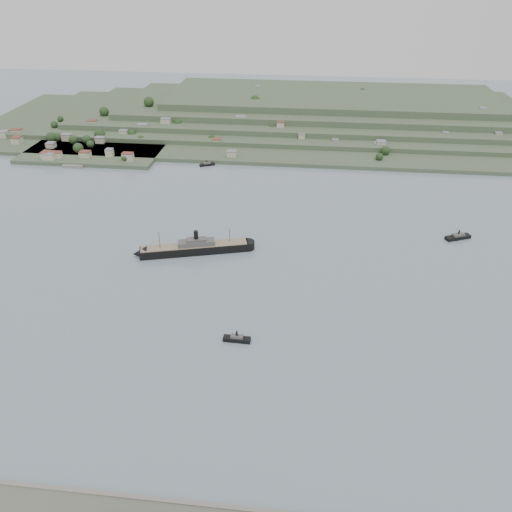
# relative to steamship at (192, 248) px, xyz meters

# --- Properties ---
(ground) EXTENTS (1400.00, 1400.00, 0.00)m
(ground) POSITION_rel_steamship_xyz_m (42.90, -46.39, -4.00)
(ground) COLOR slate
(ground) RESTS_ON ground
(far_peninsula) EXTENTS (760.00, 309.00, 30.00)m
(far_peninsula) POSITION_rel_steamship_xyz_m (70.81, 346.71, 7.88)
(far_peninsula) COLOR #394D33
(far_peninsula) RESTS_ON ground
(steamship) EXTENTS (88.33, 33.52, 21.64)m
(steamship) POSITION_rel_steamship_xyz_m (0.00, 0.00, 0.00)
(steamship) COLOR black
(steamship) RESTS_ON ground
(tugboat) EXTENTS (15.93, 4.71, 7.11)m
(tugboat) POSITION_rel_steamship_xyz_m (47.79, -94.03, -2.26)
(tugboat) COLOR black
(tugboat) RESTS_ON ground
(ferry_west) EXTENTS (16.22, 10.46, 5.93)m
(ferry_west) POSITION_rel_steamship_xyz_m (-24.36, 178.61, -2.57)
(ferry_west) COLOR black
(ferry_west) RESTS_ON ground
(ferry_east) EXTENTS (20.96, 13.28, 7.65)m
(ferry_east) POSITION_rel_steamship_xyz_m (201.34, 44.87, -2.15)
(ferry_east) COLOR black
(ferry_east) RESTS_ON ground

